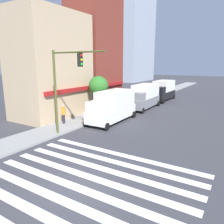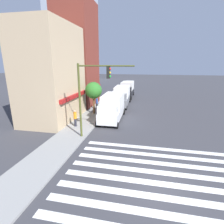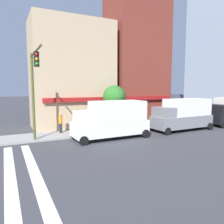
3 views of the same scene
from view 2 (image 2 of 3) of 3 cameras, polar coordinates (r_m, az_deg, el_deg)
ground_plane at (r=11.13m, az=13.50°, el=-21.59°), size 200.00×200.00×0.00m
sidewalk_left at (r=13.02m, az=-23.21°, el=-16.12°), size 120.00×3.00×0.15m
crosswalk_stripes at (r=11.13m, az=13.50°, el=-21.58°), size 9.20×10.80×0.01m
storefront_row at (r=25.26m, az=-14.34°, el=15.20°), size 15.25×5.30×15.46m
traffic_signal at (r=14.98m, az=-6.89°, el=7.34°), size 0.32×4.76×6.65m
box_truck_white at (r=20.88m, az=0.05°, el=1.62°), size 6.23×2.42×3.04m
box_truck_grey at (r=28.26m, az=3.18°, el=5.32°), size 6.26×2.42×3.04m
box_truck_black at (r=35.38m, az=4.95°, el=7.38°), size 6.24×2.42×3.04m
pedestrian_orange_vest at (r=18.87m, az=-11.94°, el=-1.90°), size 0.32×0.32×1.77m
pedestrian_blue_shirt at (r=25.57m, az=-4.96°, el=3.00°), size 0.32×0.32×1.77m
pedestrian_red_jacket at (r=29.28m, az=-0.44°, el=4.68°), size 0.32×0.32×1.77m
street_tree at (r=22.83m, az=-6.05°, el=6.98°), size 2.15×2.15×4.19m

